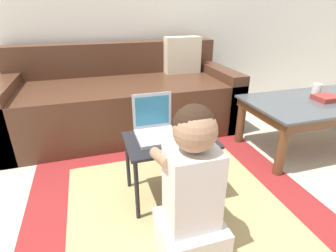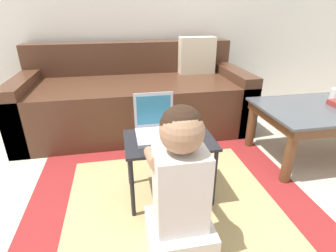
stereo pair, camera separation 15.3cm
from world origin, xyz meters
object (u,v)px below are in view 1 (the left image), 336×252
at_px(laptop_desk, 170,147).
at_px(laptop, 156,130).
at_px(cup_on_table, 317,89).
at_px(person_seated, 192,191).
at_px(coffee_table, 319,107).
at_px(book_on_table, 326,98).
at_px(couch, 124,99).
at_px(computer_mouse, 191,136).

distance_m(laptop_desk, laptop, 0.13).
xyz_separation_m(laptop, cup_on_table, (1.47, 0.31, 0.03)).
bearing_deg(person_seated, laptop_desk, 85.36).
distance_m(laptop_desk, cup_on_table, 1.46).
bearing_deg(cup_on_table, laptop, -168.19).
relative_size(coffee_table, book_on_table, 6.83).
bearing_deg(laptop, coffee_table, 7.65).
bearing_deg(laptop_desk, book_on_table, 9.42).
height_order(coffee_table, book_on_table, book_on_table).
distance_m(couch, laptop_desk, 1.15).
distance_m(laptop, cup_on_table, 1.50).
bearing_deg(book_on_table, computer_mouse, -167.86).
xyz_separation_m(person_seated, book_on_table, (1.40, 0.65, 0.09)).
relative_size(coffee_table, laptop, 4.94).
xyz_separation_m(coffee_table, laptop_desk, (-1.34, -0.25, -0.01)).
xyz_separation_m(laptop_desk, cup_on_table, (1.41, 0.37, 0.12)).
height_order(person_seated, book_on_table, person_seated).
distance_m(laptop, person_seated, 0.49).
relative_size(laptop_desk, book_on_table, 2.99).
height_order(laptop_desk, book_on_table, book_on_table).
bearing_deg(laptop_desk, coffee_table, 10.52).
height_order(coffee_table, person_seated, person_seated).
xyz_separation_m(laptop_desk, person_seated, (-0.03, -0.42, 0.01)).
height_order(couch, coffee_table, couch).
relative_size(computer_mouse, book_on_table, 0.65).
height_order(cup_on_table, book_on_table, cup_on_table).
height_order(couch, cup_on_table, couch).
relative_size(cup_on_table, book_on_table, 0.55).
relative_size(coffee_table, person_seated, 1.56).
distance_m(couch, laptop, 1.09).
bearing_deg(coffee_table, computer_mouse, -166.64).
bearing_deg(couch, cup_on_table, -27.05).
distance_m(coffee_table, cup_on_table, 0.17).
bearing_deg(computer_mouse, cup_on_table, 17.62).
relative_size(laptop, cup_on_table, 2.53).
relative_size(person_seated, cup_on_table, 8.01).
relative_size(laptop, person_seated, 0.32).
bearing_deg(laptop_desk, person_seated, -94.64).
height_order(coffee_table, cup_on_table, cup_on_table).
distance_m(computer_mouse, person_seated, 0.41).
bearing_deg(coffee_table, couch, 148.46).
bearing_deg(couch, laptop, -87.97).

